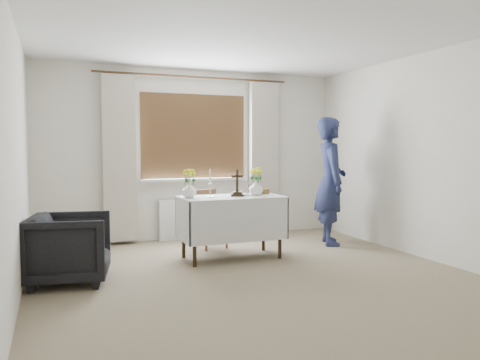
% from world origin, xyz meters
% --- Properties ---
extents(ground, '(5.00, 5.00, 0.00)m').
position_xyz_m(ground, '(0.00, 0.00, 0.00)').
color(ground, gray).
rests_on(ground, ground).
extents(altar_table, '(1.24, 0.64, 0.76)m').
position_xyz_m(altar_table, '(0.06, 1.06, 0.38)').
color(altar_table, white).
rests_on(altar_table, ground).
extents(wooden_chair, '(0.43, 0.43, 0.79)m').
position_xyz_m(wooden_chair, '(0.01, 1.72, 0.39)').
color(wooden_chair, '#4F2E1B').
rests_on(wooden_chair, ground).
extents(armchair, '(0.89, 0.87, 0.70)m').
position_xyz_m(armchair, '(-1.82, 0.69, 0.35)').
color(armchair, black).
rests_on(armchair, ground).
extents(person, '(0.62, 0.76, 1.78)m').
position_xyz_m(person, '(1.64, 1.34, 0.89)').
color(person, navy).
rests_on(person, ground).
extents(radiator, '(1.10, 0.10, 0.60)m').
position_xyz_m(radiator, '(0.00, 2.42, 0.30)').
color(radiator, silver).
rests_on(radiator, ground).
extents(wooden_cross, '(0.18, 0.15, 0.33)m').
position_xyz_m(wooden_cross, '(0.12, 1.04, 0.92)').
color(wooden_cross, black).
rests_on(wooden_cross, altar_table).
extents(candlestick_left, '(0.12, 0.12, 0.34)m').
position_xyz_m(candlestick_left, '(-0.21, 1.07, 0.93)').
color(candlestick_left, silver).
rests_on(candlestick_left, altar_table).
extents(candlestick_right, '(0.11, 0.11, 0.38)m').
position_xyz_m(candlestick_right, '(0.26, 1.06, 0.95)').
color(candlestick_right, silver).
rests_on(candlestick_right, altar_table).
extents(flower_vase_left, '(0.21, 0.21, 0.18)m').
position_xyz_m(flower_vase_left, '(-0.47, 1.09, 0.85)').
color(flower_vase_left, white).
rests_on(flower_vase_left, altar_table).
extents(flower_vase_right, '(0.21, 0.21, 0.19)m').
position_xyz_m(flower_vase_right, '(0.38, 1.05, 0.86)').
color(flower_vase_right, white).
rests_on(flower_vase_right, altar_table).
extents(wicker_basket, '(0.20, 0.20, 0.07)m').
position_xyz_m(wicker_basket, '(0.53, 1.19, 0.80)').
color(wicker_basket, brown).
rests_on(wicker_basket, altar_table).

